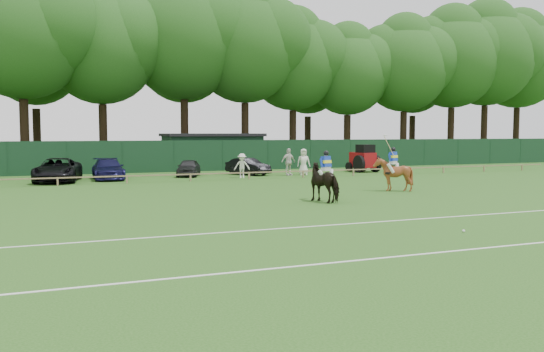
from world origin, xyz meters
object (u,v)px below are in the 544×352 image
spectator_mid (288,162)px  polo_ball (464,231)px  suv_black (58,170)px  estate_black (248,166)px  horse_chestnut (393,174)px  utility_shed (212,151)px  sedan_navy (108,169)px  tractor (364,159)px  horse_dark (326,182)px  spectator_left (242,166)px  spectator_right (304,162)px  hatch_grey (189,168)px

spectator_mid → polo_ball: bearing=-112.0°
suv_black → estate_black: suv_black is taller
suv_black → horse_chestnut: bearing=-28.0°
suv_black → utility_shed: size_ratio=0.64×
horse_chestnut → spectator_mid: bearing=-104.0°
horse_chestnut → suv_black: size_ratio=0.34×
polo_ball → sedan_navy: bearing=107.3°
horse_chestnut → estate_black: horse_chestnut is taller
polo_ball → tractor: size_ratio=0.03×
horse_chestnut → utility_shed: bearing=-98.0°
horse_dark → suv_black: 19.14m
spectator_left → tractor: (10.93, 2.03, 0.19)m
horse_chestnut → polo_ball: horse_chestnut is taller
suv_black → estate_black: (13.24, 1.17, -0.13)m
spectator_mid → estate_black: bearing=133.1°
horse_chestnut → utility_shed: 22.46m
spectator_left → spectator_right: 5.12m
horse_dark → estate_black: 17.11m
horse_dark → horse_chestnut: size_ratio=1.15×
utility_shed → hatch_grey: bearing=-117.5°
suv_black → hatch_grey: size_ratio=1.50×
horse_chestnut → polo_ball: 12.78m
tractor → polo_ball: bearing=-117.5°
hatch_grey → spectator_mid: bearing=4.9°
horse_dark → sedan_navy: (-7.67, 16.56, -0.19)m
tractor → spectator_left: bearing=-172.0°
horse_chestnut → estate_black: bearing=-94.5°
spectator_mid → polo_ball: spectator_mid is taller
horse_dark → horse_chestnut: (5.49, 2.81, 0.02)m
spectator_left → utility_shed: size_ratio=0.20×
sedan_navy → spectator_right: (13.74, -1.47, 0.28)m
suv_black → polo_ball: bearing=-55.3°
horse_chestnut → spectator_mid: spectator_mid is taller
sedan_navy → utility_shed: 12.88m
horse_dark → hatch_grey: (-2.02, 17.19, -0.27)m
suv_black → hatch_grey: 8.94m
spectator_right → suv_black: bearing=-166.4°
horse_chestnut → suv_black: bearing=-55.3°
spectator_right → horse_dark: bearing=-96.0°
horse_dark → spectator_mid: 15.91m
horse_dark → spectator_left: horse_dark is taller
spectator_mid → spectator_right: (1.20, -0.05, -0.02)m
estate_black → spectator_mid: spectator_mid is taller
estate_black → spectator_left: spectator_left is taller
hatch_grey → horse_chestnut: bearing=-41.0°
horse_chestnut → spectator_mid: (-0.62, 12.34, 0.08)m
horse_dark → utility_shed: utility_shed is taller
estate_black → hatch_grey: bearing=153.7°
tractor → horse_dark: bearing=-128.7°
horse_dark → tractor: 20.24m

